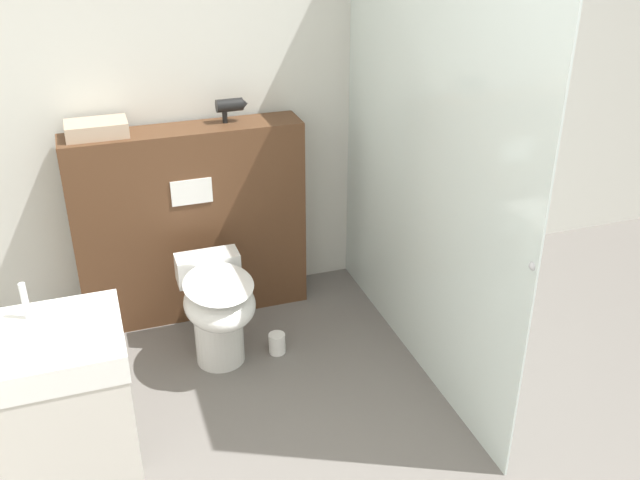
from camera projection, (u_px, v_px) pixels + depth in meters
wall_back at (230, 90)px, 3.95m from camera, size 8.00×0.06×2.50m
partition_panel at (191, 224)px, 4.02m from camera, size 1.28×0.26×1.12m
shower_glass at (422, 168)px, 3.41m from camera, size 0.04×1.93×2.13m
toilet at (218, 308)px, 3.65m from camera, size 0.36×0.59×0.53m
sink_vanity at (51, 440)px, 2.62m from camera, size 0.62×0.45×1.06m
hair_drier at (231, 106)px, 3.82m from camera, size 0.17×0.07×0.13m
folded_towel at (96, 129)px, 3.64m from camera, size 0.31×0.20×0.08m
spare_toilet_roll at (277, 343)px, 3.85m from camera, size 0.09×0.09×0.11m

